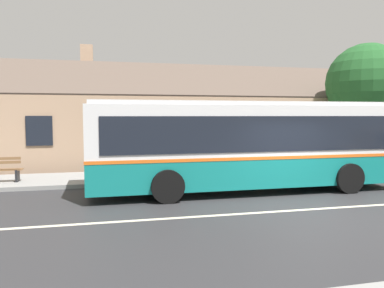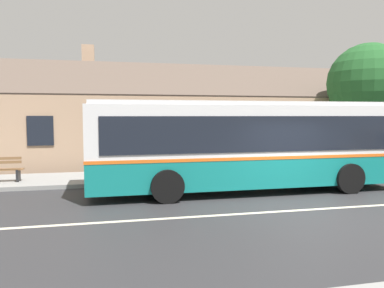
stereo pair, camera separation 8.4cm
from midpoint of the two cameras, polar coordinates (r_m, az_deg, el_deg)
The scene contains 8 objects.
ground_plane at distance 10.93m, azimuth 17.73°, elevation -9.51°, with size 300.00×300.00×0.00m, color #2D2D30.
sidewalk_far at distance 16.26m, azimuth 6.89°, elevation -4.51°, with size 60.00×3.00×0.15m, color gray.
lane_divider_stripe at distance 10.93m, azimuth 17.73°, elevation -9.49°, with size 60.00×0.16×0.01m, color beige.
community_building at distance 22.87m, azimuth 1.90°, elevation 2.64°, with size 25.24×9.45×6.66m.
transit_bus at distance 12.92m, azimuth 8.22°, elevation 0.13°, with size 10.55×2.80×3.03m.
bench_down_street at distance 14.58m, azimuth -9.31°, elevation -3.63°, with size 1.60×0.51×0.94m.
street_tree_primary at distance 20.41m, azimuth 25.04°, elevation 8.16°, with size 3.86×3.86×6.09m.
bus_stop_sign at distance 18.37m, azimuth 26.81°, elevation 0.98°, with size 0.36×0.07×2.40m.
Camera 2 is at (-5.41, -9.12, 2.60)m, focal length 35.00 mm.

